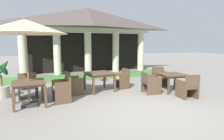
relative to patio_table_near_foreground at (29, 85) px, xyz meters
name	(u,v)px	position (x,y,z in m)	size (l,w,h in m)	color
ground_plane	(150,111)	(3.18, -1.70, -0.65)	(60.00, 60.00, 0.00)	gray
background_pavilion	(87,25)	(3.18, 5.98, 2.42)	(8.85, 2.52, 4.10)	beige
lawn_strip	(93,76)	(3.18, 4.66, -0.65)	(10.65, 2.33, 0.01)	#47843D
patio_table_near_foreground	(29,85)	(0.00, 0.00, 0.00)	(1.00, 1.00, 0.76)	brown
patio_umbrella_near_foreground	(25,27)	(0.00, 0.00, 1.70)	(2.40, 2.40, 2.64)	#2D2D2D
patio_chair_near_foreground_east	(62,89)	(0.99, 0.10, -0.23)	(0.57, 0.67, 0.84)	brown
patio_chair_near_foreground_north	(28,86)	(-0.10, 0.99, -0.26)	(0.68, 0.62, 0.84)	brown
patio_table_mid_left	(172,76)	(5.19, -0.03, -0.04)	(0.95, 0.95, 0.71)	brown
patio_chair_mid_left_north	(160,77)	(5.26, 0.91, -0.24)	(0.61, 0.54, 0.86)	brown
patio_chair_mid_left_south	(188,87)	(5.12, -0.98, -0.26)	(0.60, 0.62, 0.85)	brown
patio_chair_mid_left_west	(150,83)	(4.25, 0.04, -0.26)	(0.62, 0.62, 0.81)	brown
patio_table_mid_right	(99,75)	(2.52, 1.05, 0.00)	(1.12, 1.12, 0.75)	brown
patio_chair_mid_right_east	(122,79)	(3.58, 1.22, -0.27)	(0.57, 0.61, 0.83)	brown
patio_chair_mid_right_west	(73,83)	(1.46, 0.89, -0.24)	(0.62, 0.66, 0.86)	brown
potted_palm_left_edge	(2,87)	(-0.96, 1.26, -0.25)	(0.67, 0.75, 1.32)	#B2AD9E
terracotta_urn	(103,78)	(3.30, 3.06, -0.49)	(0.32, 0.32, 0.40)	brown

